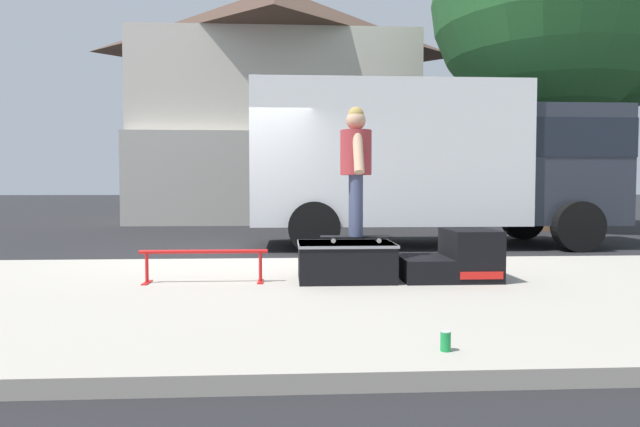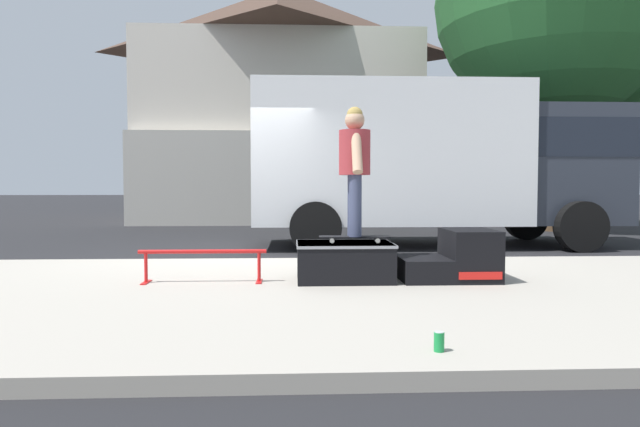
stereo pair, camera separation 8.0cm
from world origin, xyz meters
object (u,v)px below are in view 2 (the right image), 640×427
(grind_rail, at_px, (203,258))
(soda_can, at_px, (439,342))
(skateboard, at_px, (354,237))
(skater_kid, at_px, (355,160))
(kicker_ramp, at_px, (455,259))
(street_tree_main, at_px, (572,7))
(box_truck, at_px, (435,159))
(skate_box, at_px, (344,260))

(grind_rail, bearing_deg, soda_can, -54.06)
(skateboard, distance_m, skater_kid, 0.85)
(kicker_ramp, bearing_deg, grind_rail, -178.63)
(skateboard, distance_m, street_tree_main, 11.54)
(street_tree_main, bearing_deg, kicker_ramp, -123.44)
(skater_kid, distance_m, box_truck, 5.07)
(skater_kid, bearing_deg, skateboard, -90.00)
(box_truck, bearing_deg, grind_rail, -128.28)
(grind_rail, bearing_deg, box_truck, 51.72)
(skate_box, height_order, street_tree_main, street_tree_main)
(skate_box, xyz_separation_m, soda_can, (0.35, -2.68, -0.16))
(skateboard, relative_size, soda_can, 6.26)
(kicker_ramp, bearing_deg, skate_box, 179.98)
(skate_box, bearing_deg, street_tree_main, 50.88)
(skate_box, relative_size, kicker_ramp, 1.01)
(kicker_ramp, bearing_deg, skater_kid, 178.36)
(grind_rail, xyz_separation_m, box_truck, (3.72, 4.72, 1.32))
(soda_can, bearing_deg, skateboard, 95.06)
(kicker_ramp, bearing_deg, box_truck, 78.49)
(soda_can, distance_m, street_tree_main, 13.62)
(grind_rail, distance_m, street_tree_main, 12.69)
(skateboard, bearing_deg, kicker_ramp, -1.64)
(soda_can, bearing_deg, kicker_ramp, 71.76)
(skate_box, bearing_deg, skater_kid, 15.66)
(street_tree_main, bearing_deg, box_truck, -142.00)
(skater_kid, xyz_separation_m, street_tree_main, (6.46, 8.05, 4.32))
(kicker_ramp, height_order, box_truck, box_truck)
(kicker_ramp, xyz_separation_m, grind_rail, (-2.78, -0.07, 0.03))
(skater_kid, bearing_deg, grind_rail, -176.59)
(skateboard, bearing_deg, soda_can, -84.94)
(kicker_ramp, distance_m, skateboard, 1.15)
(skate_box, distance_m, box_truck, 5.31)
(skateboard, xyz_separation_m, box_truck, (2.07, 4.62, 1.11))
(kicker_ramp, relative_size, skateboard, 1.33)
(grind_rail, relative_size, soda_can, 10.88)
(box_truck, height_order, street_tree_main, street_tree_main)
(grind_rail, xyz_separation_m, street_tree_main, (8.11, 8.15, 5.38))
(grind_rail, bearing_deg, street_tree_main, 45.12)
(grind_rail, relative_size, street_tree_main, 0.15)
(skateboard, height_order, soda_can, skateboard)
(kicker_ramp, height_order, soda_can, kicker_ramp)
(kicker_ramp, relative_size, soda_can, 8.32)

